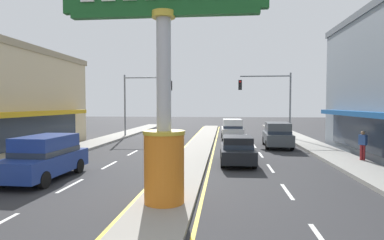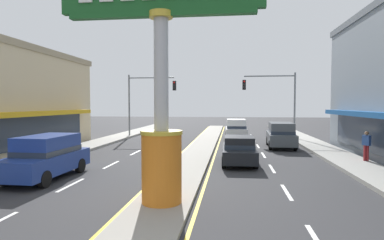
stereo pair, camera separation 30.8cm
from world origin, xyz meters
TOP-DOWN VIEW (x-y plane):
  - median_strip at (0.00, 18.00)m, footprint 1.92×52.00m
  - sidewalk_left at (-8.71, 16.00)m, footprint 2.30×60.00m
  - sidewalk_right at (8.71, 16.00)m, footprint 2.30×60.00m
  - lane_markings at (0.00, 16.65)m, footprint 8.66×52.00m
  - district_sign at (0.00, 6.96)m, footprint 6.43×1.34m
  - traffic_light_left_side at (-6.20, 27.94)m, footprint 4.86×0.46m
  - traffic_light_right_side at (6.20, 27.42)m, footprint 4.86×0.46m
  - suv_near_right_lane at (2.61, 27.00)m, footprint 2.06×4.65m
  - sedan_far_right_lane at (2.61, 14.71)m, footprint 1.89×4.33m
  - suv_near_left_lane at (5.91, 21.77)m, footprint 2.12×4.68m
  - suv_mid_left_lane at (-5.91, 10.18)m, footprint 2.05×4.64m
  - pedestrian_near_kerb at (9.56, 15.56)m, footprint 0.41×0.45m

SIDE VIEW (x-z plane):
  - lane_markings at x=0.00m, z-range 0.00..0.01m
  - median_strip at x=0.00m, z-range 0.00..0.14m
  - sidewalk_left at x=-8.71m, z-range 0.00..0.18m
  - sidewalk_right at x=8.71m, z-range 0.00..0.18m
  - sedan_far_right_lane at x=2.61m, z-range 0.02..1.55m
  - suv_near_right_lane at x=2.61m, z-range 0.03..1.93m
  - suv_near_left_lane at x=5.91m, z-range 0.03..1.93m
  - suv_mid_left_lane at x=-5.91m, z-range 0.03..1.93m
  - pedestrian_near_kerb at x=9.56m, z-range 0.29..1.91m
  - district_sign at x=0.00m, z-range 0.02..7.65m
  - traffic_light_left_side at x=-6.20m, z-range 1.15..7.35m
  - traffic_light_right_side at x=6.20m, z-range 1.15..7.35m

